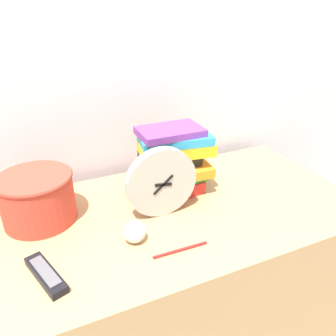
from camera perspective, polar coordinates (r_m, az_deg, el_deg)
wall_back at (r=1.20m, az=-11.19°, el=21.58°), size 6.00×0.04×2.40m
desk at (r=1.26m, az=-3.13°, el=-21.73°), size 1.38×0.61×0.71m
desk_clock at (r=0.97m, az=-1.14°, el=-2.55°), size 0.22×0.03×0.22m
book_stack at (r=1.10m, az=0.83°, el=1.21°), size 0.26×0.20×0.23m
basket at (r=1.04m, az=-21.82°, el=-4.66°), size 0.22×0.22×0.15m
tv_remote at (r=0.87m, az=-20.51°, el=-16.96°), size 0.09×0.16×0.02m
crumpled_paper_ball at (r=0.91m, az=-5.86°, el=-10.95°), size 0.06×0.06×0.06m
pen at (r=0.89m, az=2.17°, el=-14.05°), size 0.16×0.01×0.01m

